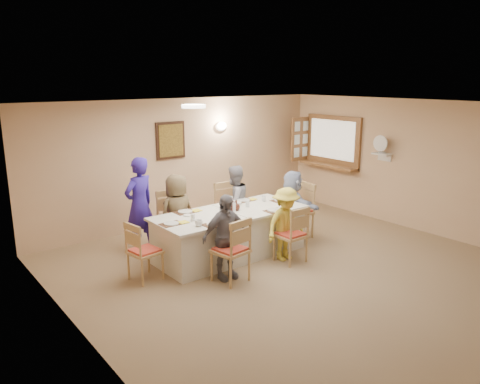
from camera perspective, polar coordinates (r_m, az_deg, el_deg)
ground at (r=7.19m, az=8.28°, el=-10.04°), size 7.00×7.00×0.00m
room_walls at (r=6.73m, az=8.72°, el=1.85°), size 7.00×7.00×7.00m
wall_picture at (r=9.23m, az=-8.46°, el=6.25°), size 0.62×0.05×0.72m
wall_sconce at (r=9.83m, az=-2.29°, el=8.01°), size 0.26×0.09×0.18m
ceiling_light at (r=7.12m, az=-5.67°, el=10.36°), size 0.36×0.36×0.05m
serving_hatch at (r=10.67m, az=11.27°, el=6.05°), size 0.06×1.50×1.15m
hatch_sill at (r=10.66m, az=10.71°, el=3.21°), size 0.30×1.50×0.05m
shutter_door at (r=10.99m, az=7.37°, el=6.42°), size 0.55×0.04×1.00m
fan_shelf at (r=9.80m, az=16.90°, el=4.46°), size 0.22×0.36×0.03m
desk_fan at (r=9.75m, az=16.86°, el=5.32°), size 0.30×0.30×0.28m
dining_table at (r=7.75m, az=-1.18°, el=-5.09°), size 2.56×1.08×0.76m
chair_back_left at (r=8.03m, az=-8.06°, el=-3.55°), size 0.55×0.55×1.02m
chair_back_right at (r=8.67m, az=-1.18°, el=-2.20°), size 0.52×0.52×1.00m
chair_front_left at (r=6.77m, az=-1.19°, el=-6.98°), size 0.53×0.53×0.97m
chair_front_right at (r=7.51m, az=6.18°, el=-5.10°), size 0.45×0.45×0.93m
chair_left_end at (r=6.96m, az=-11.52°, el=-6.99°), size 0.49×0.49×0.90m
chair_right_end at (r=8.68m, az=7.04°, el=-2.23°), size 0.55×0.55×1.01m
diner_back_left at (r=7.89m, az=-7.66°, el=-2.65°), size 0.72×0.52×1.34m
diner_back_right at (r=8.53m, az=-0.70°, el=-1.25°), size 0.81×0.71×1.35m
diner_front_left at (r=6.81m, az=-1.80°, el=-5.51°), size 0.80×0.43×1.27m
diner_front_right at (r=7.55m, az=5.58°, el=-3.91°), size 0.84×0.55×1.20m
diner_right_end at (r=8.56m, az=6.44°, el=-1.55°), size 1.31×0.80×1.27m
caregiver at (r=8.05m, az=-12.15°, el=-1.50°), size 0.80×0.70×1.62m
placemat_fl at (r=6.97m, az=-3.08°, el=-3.97°), size 0.36×0.27×0.01m
plate_fl at (r=6.97m, az=-3.08°, el=-3.89°), size 0.25×0.25×0.02m
napkin_fl at (r=7.03m, az=-1.64°, el=-3.74°), size 0.14×0.14×0.01m
placemat_fr at (r=7.69m, az=4.27°, el=-2.29°), size 0.33×0.25×0.01m
plate_fr at (r=7.69m, az=4.28°, el=-2.22°), size 0.26×0.26×0.02m
napkin_fr at (r=7.77m, az=5.51°, el=-2.09°), size 0.14×0.14×0.01m
placemat_bl at (r=7.65m, az=-6.69°, el=-2.44°), size 0.35×0.26×0.01m
plate_bl at (r=7.64m, az=-6.69°, el=-2.36°), size 0.24×0.24×0.01m
napkin_bl at (r=7.69m, az=-5.36°, el=-2.24°), size 0.15×0.15×0.01m
placemat_br at (r=8.31m, az=0.38°, el=-1.03°), size 0.38×0.28×0.01m
plate_br at (r=8.30m, az=0.38°, el=-0.96°), size 0.24×0.24×0.02m
napkin_br at (r=8.38m, az=1.56°, el=-0.86°), size 0.13×0.13×0.01m
placemat_le at (r=7.06m, az=-8.38°, el=-3.88°), size 0.33×0.24×0.01m
plate_le at (r=7.06m, az=-8.38°, el=-3.80°), size 0.22×0.22×0.01m
napkin_le at (r=7.10m, az=-6.92°, el=-3.66°), size 0.14×0.14×0.01m
placemat_re at (r=8.33m, az=4.99°, el=-1.04°), size 0.33×0.25×0.01m
plate_re at (r=8.32m, az=4.99°, el=-0.98°), size 0.23×0.23×0.01m
napkin_re at (r=8.41m, az=6.12°, el=-0.87°), size 0.14×0.14×0.01m
teacup_a at (r=6.91m, az=-5.05°, el=-3.80°), size 0.12×0.12×0.09m
teacup_b at (r=8.26m, az=-1.16°, el=-0.84°), size 0.13×0.13×0.08m
bowl_a at (r=7.32m, az=-1.60°, el=-2.87°), size 0.33×0.33×0.06m
bowl_b at (r=8.03m, az=-0.41°, el=-1.36°), size 0.26×0.26×0.06m
condiment_ketchup at (r=7.54m, az=-1.69°, el=-1.74°), size 0.14×0.14×0.22m
condiment_brown at (r=7.67m, az=-1.00°, el=-1.49°), size 0.13×0.13×0.21m
condiment_malt at (r=7.68m, az=-0.49°, el=-1.64°), size 0.22×0.22×0.17m
drinking_glass at (r=7.57m, az=-2.33°, el=-2.10°), size 0.07×0.07×0.10m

